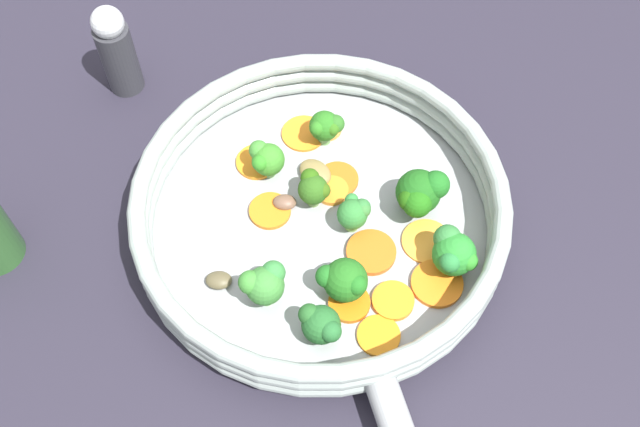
% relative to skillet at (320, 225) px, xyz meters
% --- Properties ---
extents(ground_plane, '(4.00, 4.00, 0.00)m').
position_rel_skillet_xyz_m(ground_plane, '(0.00, 0.00, -0.01)').
color(ground_plane, '#23202C').
extents(skillet, '(0.33, 0.33, 0.01)m').
position_rel_skillet_xyz_m(skillet, '(0.00, 0.00, 0.00)').
color(skillet, '#939699').
rests_on(skillet, ground_plane).
extents(skillet_rim_wall, '(0.35, 0.35, 0.05)m').
position_rel_skillet_xyz_m(skillet_rim_wall, '(0.00, 0.00, 0.03)').
color(skillet_rim_wall, '#929D98').
rests_on(skillet_rim_wall, skillet).
extents(skillet_rivet_left, '(0.01, 0.01, 0.01)m').
position_rel_skillet_xyz_m(skillet_rivet_left, '(0.03, 0.16, 0.01)').
color(skillet_rivet_left, '#91929A').
rests_on(skillet_rivet_left, skillet).
extents(skillet_rivet_right, '(0.01, 0.01, 0.01)m').
position_rel_skillet_xyz_m(skillet_rivet_right, '(-0.03, 0.16, 0.01)').
color(skillet_rivet_right, '#979A9A').
rests_on(skillet_rivet_right, skillet).
extents(carrot_slice_0, '(0.05, 0.05, 0.01)m').
position_rel_skillet_xyz_m(carrot_slice_0, '(-0.00, 0.09, 0.01)').
color(carrot_slice_0, orange).
rests_on(carrot_slice_0, skillet).
extents(carrot_slice_1, '(0.04, 0.04, 0.01)m').
position_rel_skillet_xyz_m(carrot_slice_1, '(-0.04, 0.10, 0.01)').
color(carrot_slice_1, orange).
rests_on(carrot_slice_1, skillet).
extents(carrot_slice_2, '(0.05, 0.05, 0.00)m').
position_rel_skillet_xyz_m(carrot_slice_2, '(-0.01, 0.13, 0.01)').
color(carrot_slice_2, orange).
rests_on(carrot_slice_2, skillet).
extents(carrot_slice_3, '(0.06, 0.06, 0.00)m').
position_rel_skillet_xyz_m(carrot_slice_3, '(0.04, -0.02, 0.01)').
color(carrot_slice_3, orange).
rests_on(carrot_slice_3, skillet).
extents(carrot_slice_4, '(0.06, 0.06, 0.00)m').
position_rel_skillet_xyz_m(carrot_slice_4, '(-0.09, 0.05, 0.01)').
color(carrot_slice_4, orange).
rests_on(carrot_slice_4, skillet).
extents(carrot_slice_5, '(0.03, 0.03, 0.00)m').
position_rel_skillet_xyz_m(carrot_slice_5, '(-0.04, -0.10, 0.01)').
color(carrot_slice_5, orange).
rests_on(carrot_slice_5, skillet).
extents(carrot_slice_6, '(0.06, 0.06, 0.00)m').
position_rel_skillet_xyz_m(carrot_slice_6, '(-0.01, -0.10, 0.01)').
color(carrot_slice_6, orange).
rests_on(carrot_slice_6, skillet).
extents(carrot_slice_7, '(0.04, 0.04, 0.01)m').
position_rel_skillet_xyz_m(carrot_slice_7, '(-0.02, -0.03, 0.01)').
color(carrot_slice_7, orange).
rests_on(carrot_slice_7, skillet).
extents(carrot_slice_8, '(0.04, 0.04, 0.00)m').
position_rel_skillet_xyz_m(carrot_slice_8, '(-0.03, -0.04, 0.01)').
color(carrot_slice_8, '#DE5C17').
rests_on(carrot_slice_8, skillet).
extents(carrot_slice_9, '(0.06, 0.06, 0.01)m').
position_rel_skillet_xyz_m(carrot_slice_9, '(-0.04, 0.05, 0.01)').
color(carrot_slice_9, orange).
rests_on(carrot_slice_9, skillet).
extents(carrot_slice_10, '(0.05, 0.05, 0.00)m').
position_rel_skillet_xyz_m(carrot_slice_10, '(0.04, -0.08, 0.01)').
color(carrot_slice_10, orange).
rests_on(carrot_slice_10, skillet).
extents(carrot_slice_11, '(0.06, 0.06, 0.01)m').
position_rel_skillet_xyz_m(carrot_slice_11, '(-0.08, 0.09, 0.01)').
color(carrot_slice_11, orange).
rests_on(carrot_slice_11, skillet).
extents(broccoli_floret_0, '(0.03, 0.03, 0.04)m').
position_rel_skillet_xyz_m(broccoli_floret_0, '(-0.00, -0.02, 0.03)').
color(broccoli_floret_0, olive).
rests_on(broccoli_floret_0, skillet).
extents(broccoli_floret_1, '(0.03, 0.04, 0.04)m').
position_rel_skillet_xyz_m(broccoli_floret_1, '(0.03, 0.11, 0.03)').
color(broccoli_floret_1, '#5D8C49').
rests_on(broccoli_floret_1, skillet).
extents(broccoli_floret_2, '(0.05, 0.05, 0.05)m').
position_rel_skillet_xyz_m(broccoli_floret_2, '(-0.09, 0.01, 0.04)').
color(broccoli_floret_2, '#81AE6D').
rests_on(broccoli_floret_2, skillet).
extents(broccoli_floret_3, '(0.04, 0.03, 0.04)m').
position_rel_skillet_xyz_m(broccoli_floret_3, '(-0.03, -0.09, 0.03)').
color(broccoli_floret_3, '#6FA454').
rests_on(broccoli_floret_3, skillet).
extents(broccoli_floret_4, '(0.04, 0.04, 0.04)m').
position_rel_skillet_xyz_m(broccoli_floret_4, '(0.00, 0.08, 0.03)').
color(broccoli_floret_4, '#64894B').
rests_on(broccoli_floret_4, skillet).
extents(broccoli_floret_5, '(0.03, 0.03, 0.04)m').
position_rel_skillet_xyz_m(broccoli_floret_5, '(0.03, -0.07, 0.03)').
color(broccoli_floret_5, '#6C9858').
rests_on(broccoli_floret_5, skillet).
extents(broccoli_floret_6, '(0.03, 0.03, 0.04)m').
position_rel_skillet_xyz_m(broccoli_floret_6, '(-0.03, 0.01, 0.03)').
color(broccoli_floret_6, '#79A74C').
rests_on(broccoli_floret_6, skillet).
extents(broccoli_floret_7, '(0.04, 0.04, 0.05)m').
position_rel_skillet_xyz_m(broccoli_floret_7, '(0.07, 0.06, 0.04)').
color(broccoli_floret_7, '#5E9844').
rests_on(broccoli_floret_7, skillet).
extents(broccoli_floret_8, '(0.04, 0.05, 0.05)m').
position_rel_skillet_xyz_m(broccoli_floret_8, '(-0.10, 0.08, 0.03)').
color(broccoli_floret_8, '#76A25C').
rests_on(broccoli_floret_8, skillet).
extents(mushroom_piece_0, '(0.03, 0.02, 0.01)m').
position_rel_skillet_xyz_m(mushroom_piece_0, '(0.03, -0.03, 0.01)').
color(mushroom_piece_0, brown).
rests_on(mushroom_piece_0, skillet).
extents(mushroom_piece_1, '(0.03, 0.03, 0.01)m').
position_rel_skillet_xyz_m(mushroom_piece_1, '(0.11, 0.04, 0.01)').
color(mushroom_piece_1, brown).
rests_on(mushroom_piece_1, skillet).
extents(mushroom_piece_2, '(0.04, 0.04, 0.01)m').
position_rel_skillet_xyz_m(mushroom_piece_2, '(-0.01, -0.05, 0.01)').
color(mushroom_piece_2, olive).
rests_on(mushroom_piece_2, skillet).
extents(salt_shaker, '(0.04, 0.04, 0.11)m').
position_rel_skillet_xyz_m(salt_shaker, '(0.15, -0.23, 0.05)').
color(salt_shaker, '#333338').
rests_on(salt_shaker, ground_plane).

